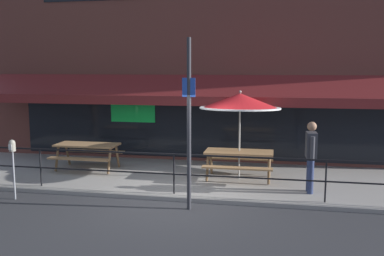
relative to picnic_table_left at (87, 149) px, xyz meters
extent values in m
plane|color=#2D2D30|center=(3.05, -2.17, -0.71)|extent=(120.00, 120.00, 0.00)
cube|color=gray|center=(3.05, -0.17, -0.66)|extent=(15.00, 4.00, 0.10)
cube|color=brown|center=(3.05, 2.08, 3.39)|extent=(15.00, 0.50, 8.18)
cube|color=black|center=(3.05, 1.82, 0.64)|extent=(12.00, 0.02, 2.30)
cube|color=#19D84C|center=(0.80, 1.80, 0.94)|extent=(1.50, 0.02, 0.70)
cube|color=maroon|center=(3.05, 1.28, 1.79)|extent=(13.80, 0.92, 0.70)
cube|color=maroon|center=(3.05, 0.77, 1.39)|extent=(13.80, 0.08, 0.28)
cylinder|color=black|center=(-0.40, -1.87, -0.13)|extent=(0.04, 0.04, 0.95)
cylinder|color=black|center=(3.05, -1.87, -0.13)|extent=(0.04, 0.04, 0.95)
cylinder|color=black|center=(6.50, -1.87, -0.13)|extent=(0.04, 0.04, 0.95)
cube|color=black|center=(3.05, -1.87, 0.34)|extent=(13.80, 0.04, 0.04)
cube|color=black|center=(3.05, -1.87, -0.13)|extent=(13.80, 0.03, 0.03)
cube|color=#997047|center=(0.00, 0.00, 0.13)|extent=(1.80, 0.80, 0.05)
cube|color=#997047|center=(0.00, -0.58, -0.17)|extent=(1.80, 0.26, 0.04)
cube|color=#997047|center=(0.00, 0.58, -0.17)|extent=(1.80, 0.26, 0.04)
cylinder|color=brown|center=(0.80, -0.32, -0.24)|extent=(0.07, 0.30, 0.73)
cylinder|color=brown|center=(0.80, 0.32, -0.24)|extent=(0.07, 0.30, 0.73)
cylinder|color=brown|center=(-0.80, -0.32, -0.24)|extent=(0.07, 0.30, 0.73)
cylinder|color=brown|center=(-0.80, 0.32, -0.24)|extent=(0.07, 0.30, 0.73)
cube|color=#997047|center=(4.44, -0.24, 0.13)|extent=(1.80, 0.80, 0.05)
cube|color=#997047|center=(4.44, -0.82, -0.17)|extent=(1.80, 0.26, 0.04)
cube|color=#997047|center=(4.44, 0.34, -0.17)|extent=(1.80, 0.26, 0.04)
cylinder|color=brown|center=(5.24, -0.56, -0.24)|extent=(0.07, 0.30, 0.73)
cylinder|color=brown|center=(5.24, 0.08, -0.24)|extent=(0.07, 0.30, 0.73)
cylinder|color=brown|center=(3.64, -0.56, -0.24)|extent=(0.07, 0.30, 0.73)
cylinder|color=brown|center=(3.64, 0.08, -0.24)|extent=(0.07, 0.30, 0.73)
cylinder|color=#B7B2A8|center=(4.44, -0.16, 0.54)|extent=(0.04, 0.04, 2.30)
cone|color=red|center=(4.44, -0.16, 1.49)|extent=(2.10, 2.11, 0.47)
cylinder|color=white|center=(4.44, -0.16, 1.30)|extent=(2.14, 2.14, 0.11)
sphere|color=#B7B2A8|center=(4.44, -0.16, 1.73)|extent=(0.07, 0.07, 0.07)
cylinder|color=navy|center=(6.22, -1.24, -0.18)|extent=(0.15, 0.15, 0.86)
cylinder|color=navy|center=(6.21, -1.04, -0.18)|extent=(0.15, 0.15, 0.86)
cube|color=#38383D|center=(6.21, -1.14, 0.55)|extent=(0.25, 0.41, 0.60)
cylinder|color=#38383D|center=(6.22, -1.40, 0.52)|extent=(0.10, 0.10, 0.54)
cylinder|color=#38383D|center=(6.21, -0.88, 0.52)|extent=(0.10, 0.10, 0.54)
sphere|color=#9E7051|center=(6.21, -1.14, 0.99)|extent=(0.22, 0.22, 0.22)
cylinder|color=gray|center=(-0.60, -2.70, -0.13)|extent=(0.04, 0.04, 1.15)
cylinder|color=gray|center=(-0.60, -2.70, 0.54)|extent=(0.15, 0.15, 0.20)
sphere|color=gray|center=(-0.60, -2.70, 0.64)|extent=(0.14, 0.14, 0.14)
cube|color=silver|center=(-0.60, -2.78, 0.55)|extent=(0.08, 0.01, 0.13)
cylinder|color=#2D2D33|center=(3.56, -2.62, 1.14)|extent=(0.09, 0.09, 3.69)
cube|color=blue|center=(3.56, -2.64, 1.95)|extent=(0.28, 0.02, 0.40)
camera|label=1|loc=(5.35, -11.45, 2.37)|focal=40.00mm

